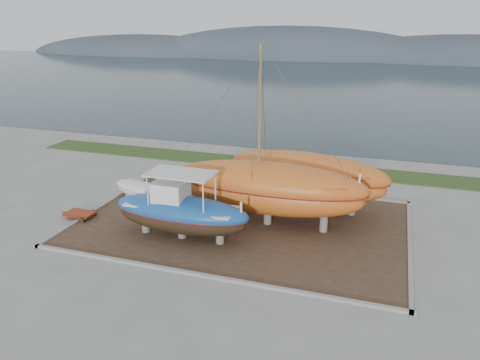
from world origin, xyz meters
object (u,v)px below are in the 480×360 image
(white_dinghy, at_px, (140,192))
(blue_caique, at_px, (181,206))
(orange_sailboat, at_px, (269,139))
(red_trailer, at_px, (80,215))
(orange_bare_hull, at_px, (306,181))

(white_dinghy, bearing_deg, blue_caique, -21.85)
(white_dinghy, xyz_separation_m, orange_sailboat, (8.71, -0.89, 4.35))
(white_dinghy, relative_size, red_trailer, 1.59)
(orange_sailboat, relative_size, orange_bare_hull, 1.09)
(white_dinghy, bearing_deg, red_trailer, -101.95)
(blue_caique, bearing_deg, white_dinghy, 140.35)
(blue_caique, height_order, orange_bare_hull, blue_caique)
(blue_caique, distance_m, orange_bare_hull, 8.40)
(blue_caique, distance_m, orange_sailboat, 5.90)
(white_dinghy, bearing_deg, orange_sailboat, 12.16)
(orange_sailboat, bearing_deg, white_dinghy, 174.33)
(orange_bare_hull, relative_size, red_trailer, 4.03)
(blue_caique, bearing_deg, red_trailer, 176.03)
(orange_bare_hull, bearing_deg, orange_sailboat, -106.29)
(orange_sailboat, height_order, orange_bare_hull, orange_sailboat)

